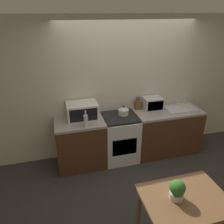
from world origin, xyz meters
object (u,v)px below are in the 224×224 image
object	(u,v)px
stove_range	(120,138)
microwave	(82,111)
bottle	(86,120)
kettle	(123,111)
dining_table	(184,205)
toaster_oven	(153,103)

from	to	relation	value
stove_range	microwave	world-z (taller)	microwave
bottle	kettle	bearing A→B (deg)	19.10
dining_table	toaster_oven	bearing A→B (deg)	75.82
toaster_oven	microwave	bearing A→B (deg)	-177.89
toaster_oven	kettle	bearing A→B (deg)	-170.93
stove_range	bottle	world-z (taller)	bottle
microwave	toaster_oven	size ratio (longest dim) A/B	1.49
kettle	dining_table	size ratio (longest dim) A/B	0.20
toaster_oven	dining_table	size ratio (longest dim) A/B	0.38
stove_range	toaster_oven	world-z (taller)	toaster_oven
microwave	kettle	bearing A→B (deg)	-3.73
bottle	toaster_oven	distance (m)	1.39
kettle	dining_table	world-z (taller)	kettle
kettle	microwave	xyz separation A→B (m)	(-0.74, 0.05, 0.07)
bottle	stove_range	bearing A→B (deg)	17.27
bottle	dining_table	size ratio (longest dim) A/B	0.29
bottle	microwave	bearing A→B (deg)	93.11
dining_table	bottle	bearing A→B (deg)	116.47
kettle	toaster_oven	world-z (taller)	toaster_oven
stove_range	toaster_oven	xyz separation A→B (m)	(0.69, 0.15, 0.57)
kettle	toaster_oven	size ratio (longest dim) A/B	0.54
stove_range	microwave	bearing A→B (deg)	171.66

